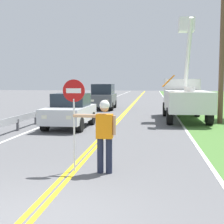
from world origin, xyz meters
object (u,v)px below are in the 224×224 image
flagger_worker (104,132)px  oncoming_suv_second (103,96)px  utility_bucket_truck (184,96)px  utility_pole_near (222,48)px  oncoming_sedan_nearest (70,111)px  stop_sign_paddle (74,104)px

flagger_worker → oncoming_suv_second: oncoming_suv_second is taller
utility_bucket_truck → oncoming_suv_second: size_ratio=1.47×
utility_pole_near → flagger_worker: bearing=-115.3°
utility_bucket_truck → oncoming_suv_second: (-6.00, 6.64, -0.37)m
oncoming_sedan_nearest → oncoming_suv_second: (-0.04, 10.93, 0.23)m
flagger_worker → utility_pole_near: 11.78m
flagger_worker → stop_sign_paddle: size_ratio=0.78×
oncoming_sedan_nearest → stop_sign_paddle: bearing=-74.4°
flagger_worker → utility_bucket_truck: 12.31m
utility_bucket_truck → oncoming_suv_second: bearing=132.1°
flagger_worker → oncoming_suv_second: 18.78m
oncoming_suv_second → flagger_worker: bearing=-81.0°
utility_bucket_truck → oncoming_sedan_nearest: (-5.96, -4.29, -0.60)m
utility_bucket_truck → oncoming_sedan_nearest: 7.36m
stop_sign_paddle → oncoming_suv_second: 18.66m
flagger_worker → stop_sign_paddle: stop_sign_paddle is taller
oncoming_sedan_nearest → oncoming_suv_second: size_ratio=0.89×
stop_sign_paddle → utility_pole_near: 11.93m
stop_sign_paddle → oncoming_sedan_nearest: 7.93m
flagger_worker → utility_bucket_truck: (3.07, 11.91, 0.39)m
flagger_worker → oncoming_sedan_nearest: bearing=110.7°
utility_bucket_truck → utility_pole_near: bearing=-42.3°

